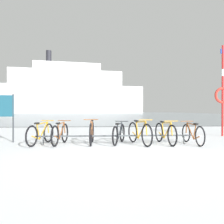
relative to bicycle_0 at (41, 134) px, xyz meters
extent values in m
cube|color=silver|center=(2.61, -3.02, -0.39)|extent=(80.00, 22.00, 0.08)
cube|color=gray|center=(2.61, 62.98, -0.39)|extent=(80.00, 110.00, 0.08)
cube|color=#47474C|center=(2.61, 7.98, -0.37)|extent=(80.00, 0.50, 0.05)
cylinder|color=#4C5156|center=(2.45, -0.14, -0.07)|extent=(5.20, 0.09, 0.05)
cylinder|color=#4C5156|center=(0.11, -0.12, -0.21)|extent=(0.04, 0.04, 0.28)
cylinder|color=#4C5156|center=(4.79, -0.16, -0.21)|extent=(0.04, 0.04, 0.28)
torus|color=black|center=(0.15, 0.50, -0.02)|extent=(0.25, 0.65, 0.67)
torus|color=black|center=(-0.16, -0.50, -0.02)|extent=(0.25, 0.65, 0.67)
cylinder|color=gold|center=(0.05, 0.17, 0.10)|extent=(0.20, 0.54, 0.56)
cylinder|color=gold|center=(-0.05, -0.15, 0.08)|extent=(0.09, 0.19, 0.50)
cylinder|color=gold|center=(0.03, 0.10, 0.34)|extent=(0.24, 0.66, 0.08)
cylinder|color=gold|center=(-0.09, -0.29, -0.09)|extent=(0.17, 0.45, 0.18)
cylinder|color=gold|center=(0.14, 0.46, 0.17)|extent=(0.07, 0.12, 0.39)
cube|color=black|center=(-0.07, -0.23, 0.36)|extent=(0.14, 0.21, 0.05)
cylinder|color=gold|center=(0.13, 0.42, 0.42)|extent=(0.45, 0.16, 0.02)
torus|color=black|center=(0.73, 0.42, -0.02)|extent=(0.17, 0.67, 0.67)
torus|color=black|center=(0.55, -0.54, -0.02)|extent=(0.17, 0.67, 0.67)
cylinder|color=brown|center=(0.67, 0.11, 0.10)|extent=(0.13, 0.51, 0.56)
cylinder|color=brown|center=(0.61, -0.20, 0.07)|extent=(0.07, 0.19, 0.50)
cylinder|color=brown|center=(0.66, 0.04, 0.34)|extent=(0.15, 0.64, 0.08)
cylinder|color=brown|center=(0.59, -0.34, -0.09)|extent=(0.11, 0.43, 0.18)
cylinder|color=brown|center=(0.72, 0.39, 0.17)|extent=(0.06, 0.11, 0.39)
cube|color=black|center=(0.60, -0.27, 0.36)|extent=(0.12, 0.21, 0.05)
cylinder|color=brown|center=(0.72, 0.35, 0.41)|extent=(0.46, 0.11, 0.02)
torus|color=black|center=(1.65, -0.49, 0.01)|extent=(0.09, 0.73, 0.72)
torus|color=black|center=(1.70, 0.46, 0.01)|extent=(0.09, 0.73, 0.72)
cylinder|color=brown|center=(1.67, -0.18, 0.14)|extent=(0.06, 0.51, 0.61)
cylinder|color=brown|center=(1.68, 0.13, 0.11)|extent=(0.05, 0.18, 0.54)
cylinder|color=brown|center=(1.67, -0.11, 0.40)|extent=(0.07, 0.63, 0.09)
cylinder|color=brown|center=(1.69, 0.26, -0.07)|extent=(0.06, 0.42, 0.20)
cylinder|color=brown|center=(1.65, -0.46, 0.22)|extent=(0.04, 0.11, 0.43)
cube|color=black|center=(1.69, 0.20, 0.42)|extent=(0.09, 0.20, 0.05)
cylinder|color=brown|center=(1.66, -0.42, 0.48)|extent=(0.46, 0.05, 0.02)
torus|color=black|center=(2.76, 0.45, -0.03)|extent=(0.27, 0.62, 0.64)
torus|color=black|center=(2.42, -0.50, -0.03)|extent=(0.27, 0.62, 0.64)
cylinder|color=#1E2328|center=(2.65, 0.14, 0.08)|extent=(0.21, 0.51, 0.54)
cylinder|color=#1E2328|center=(2.54, -0.16, 0.06)|extent=(0.10, 0.19, 0.48)
cylinder|color=#1E2328|center=(2.63, 0.07, 0.31)|extent=(0.25, 0.63, 0.08)
cylinder|color=#1E2328|center=(2.49, -0.29, -0.10)|extent=(0.18, 0.43, 0.18)
cylinder|color=#1E2328|center=(2.75, 0.42, 0.15)|extent=(0.07, 0.12, 0.37)
cube|color=black|center=(2.52, -0.24, 0.33)|extent=(0.14, 0.22, 0.05)
cylinder|color=#1E2328|center=(2.74, 0.38, 0.38)|extent=(0.44, 0.18, 0.02)
torus|color=black|center=(3.38, -0.79, 0.01)|extent=(0.23, 0.71, 0.72)
torus|color=black|center=(3.11, 0.24, 0.01)|extent=(0.23, 0.71, 0.72)
cylinder|color=gold|center=(3.29, -0.45, 0.13)|extent=(0.18, 0.55, 0.60)
cylinder|color=gold|center=(3.20, -0.12, 0.11)|extent=(0.08, 0.20, 0.54)
cylinder|color=gold|center=(3.27, -0.37, 0.40)|extent=(0.21, 0.68, 0.09)
cylinder|color=gold|center=(3.16, 0.03, -0.07)|extent=(0.15, 0.46, 0.20)
cylinder|color=gold|center=(3.37, -0.75, 0.22)|extent=(0.06, 0.12, 0.43)
cube|color=black|center=(3.18, -0.04, 0.41)|extent=(0.13, 0.21, 0.05)
cylinder|color=gold|center=(3.36, -0.71, 0.47)|extent=(0.45, 0.14, 0.02)
torus|color=black|center=(4.18, -0.76, -0.01)|extent=(0.12, 0.69, 0.68)
torus|color=black|center=(4.07, 0.32, -0.01)|extent=(0.12, 0.69, 0.68)
cylinder|color=gold|center=(4.14, -0.41, 0.11)|extent=(0.09, 0.57, 0.58)
cylinder|color=gold|center=(4.11, -0.06, 0.09)|extent=(0.06, 0.20, 0.51)
cylinder|color=gold|center=(4.13, -0.33, 0.36)|extent=(0.11, 0.71, 0.08)
cylinder|color=gold|center=(4.09, 0.09, -0.09)|extent=(0.08, 0.47, 0.19)
cylinder|color=gold|center=(4.17, -0.72, 0.19)|extent=(0.05, 0.12, 0.40)
cube|color=black|center=(4.10, 0.02, 0.38)|extent=(0.10, 0.21, 0.05)
cylinder|color=gold|center=(4.17, -0.68, 0.44)|extent=(0.46, 0.07, 0.02)
torus|color=black|center=(5.01, 0.21, -0.03)|extent=(0.06, 0.64, 0.64)
torus|color=black|center=(5.04, -0.82, -0.03)|extent=(0.06, 0.64, 0.64)
cylinder|color=brown|center=(5.02, -0.13, 0.08)|extent=(0.05, 0.54, 0.54)
cylinder|color=brown|center=(5.03, -0.46, 0.06)|extent=(0.04, 0.19, 0.48)
cylinder|color=brown|center=(5.02, -0.20, 0.32)|extent=(0.05, 0.67, 0.08)
cylinder|color=brown|center=(5.04, -0.60, -0.11)|extent=(0.05, 0.45, 0.18)
cylinder|color=brown|center=(5.01, 0.17, 0.15)|extent=(0.04, 0.11, 0.38)
cube|color=black|center=(5.03, -0.54, 0.33)|extent=(0.09, 0.20, 0.05)
cylinder|color=brown|center=(5.02, 0.13, 0.39)|extent=(0.46, 0.04, 0.02)
cylinder|color=#33383D|center=(-1.09, 0.59, 0.50)|extent=(0.05, 0.05, 1.71)
cube|color=navy|center=(-1.33, 0.55, 0.93)|extent=(0.55, 0.12, 0.75)
cylinder|color=red|center=(7.35, 1.93, 1.63)|extent=(0.08, 0.08, 3.96)
cylinder|color=white|center=(7.35, 1.93, 2.42)|extent=(0.09, 0.09, 0.30)
torus|color=red|center=(7.35, 1.93, 1.43)|extent=(0.72, 0.11, 0.72)
cube|color=navy|center=(7.35, 1.93, 3.36)|extent=(0.20, 0.03, 0.20)
cube|color=silver|center=(-8.06, 87.89, 5.16)|extent=(59.72, 21.17, 11.03)
cube|color=white|center=(-9.50, 87.65, 13.71)|extent=(44.98, 17.05, 6.07)
cube|color=white|center=(-9.50, 87.65, 18.29)|extent=(27.35, 12.45, 3.09)
cylinder|color=#26262D|center=(-16.73, 86.47, 22.32)|extent=(2.13, 2.13, 4.96)
camera|label=1|loc=(1.78, -7.72, 0.78)|focal=36.85mm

